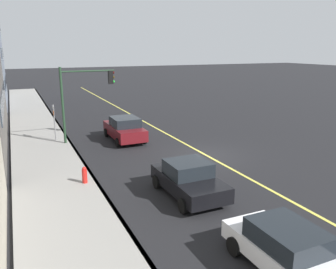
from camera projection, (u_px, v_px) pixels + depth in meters
ground at (206, 155)px, 20.54m from camera, size 200.00×200.00×0.00m
sidewalk_slab at (53, 176)px, 16.97m from camera, size 80.00×3.74×0.15m
curb_edge at (89, 171)px, 17.69m from camera, size 80.00×0.16×0.15m
lane_stripe_center at (206, 155)px, 20.54m from camera, size 80.00×0.16×0.01m
car_maroon at (125, 129)px, 23.70m from camera, size 4.46×2.05×1.66m
car_black at (189, 179)px, 14.77m from camera, size 4.07×2.10×1.55m
car_white at (288, 250)px, 9.62m from camera, size 4.21×1.90×1.44m
traffic_light_mast at (84, 91)px, 22.42m from camera, size 0.28×3.60×5.12m
street_sign_post at (54, 120)px, 22.96m from camera, size 0.60×0.08×2.61m
fire_hydrant at (85, 176)px, 15.90m from camera, size 0.24×0.24×0.94m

